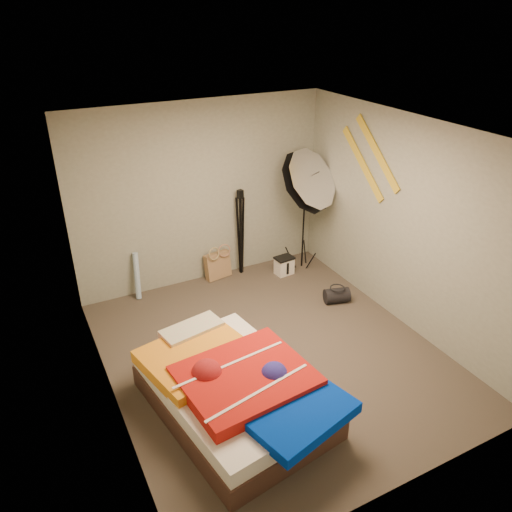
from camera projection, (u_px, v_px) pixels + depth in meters
floor at (272, 354)px, 5.66m from camera, size 4.00×4.00×0.00m
ceiling at (276, 133)px, 4.52m from camera, size 4.00×4.00×0.00m
wall_back at (202, 195)px, 6.67m from camera, size 3.50×0.00×3.50m
wall_front at (412, 372)px, 3.51m from camera, size 3.50×0.00×3.50m
wall_left at (100, 298)px, 4.38m from camera, size 0.00×4.00×4.00m
wall_right at (405, 224)px, 5.80m from camera, size 0.00×4.00×4.00m
tote_bag at (218, 265)px, 7.14m from camera, size 0.40×0.23×0.39m
wrapping_roll at (137, 276)px, 6.61m from camera, size 0.14×0.20×0.64m
camera_case at (284, 266)px, 7.26m from camera, size 0.26×0.20×0.25m
duffel_bag at (337, 295)px, 6.59m from camera, size 0.37×0.28×0.20m
wall_stripe_upper at (377, 153)px, 5.95m from camera, size 0.02×0.91×0.78m
wall_stripe_lower at (363, 164)px, 6.24m from camera, size 0.02×0.91×0.78m
bed at (234, 388)px, 4.77m from camera, size 1.61×2.13×0.54m
photo_umbrella at (306, 182)px, 6.73m from camera, size 1.00×0.94×1.92m
camera_tripod at (241, 227)px, 7.02m from camera, size 0.08×0.08×1.28m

